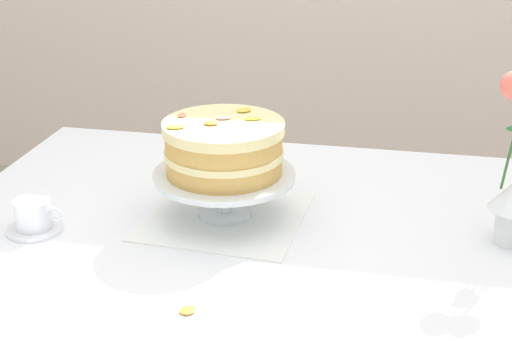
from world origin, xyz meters
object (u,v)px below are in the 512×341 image
Objects in this scene: dining_table at (276,273)px; layer_cake at (224,147)px; cake_stand at (224,180)px; teacup at (34,217)px.

layer_cake reaches higher than dining_table.
layer_cake reaches higher than cake_stand.
layer_cake reaches higher than teacup.
dining_table is at bearing 9.74° from teacup.
dining_table is 0.22m from cake_stand.
teacup is (-0.36, -0.14, -0.12)m from layer_cake.
cake_stand is 0.39m from teacup.
cake_stand is (-0.12, 0.06, 0.17)m from dining_table.
cake_stand is 1.19× the size of layer_cake.
layer_cake is at bearing 154.63° from dining_table.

